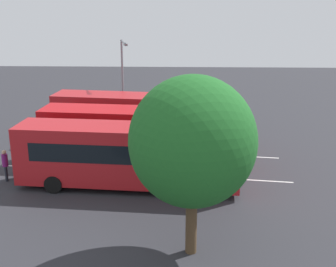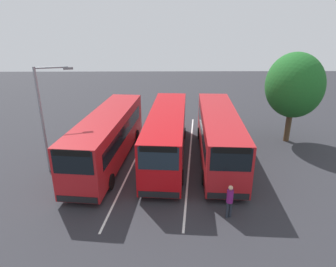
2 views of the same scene
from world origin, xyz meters
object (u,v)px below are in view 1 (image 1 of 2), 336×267
at_px(street_lamp, 123,78).
at_px(bus_center_right, 127,155).
at_px(bus_far_left, 137,117).
at_px(bus_center_left, 138,134).
at_px(depot_tree, 193,142).
at_px(pedestrian, 5,163).

bearing_deg(street_lamp, bus_center_right, -7.98).
bearing_deg(bus_far_left, bus_center_left, 102.57).
bearing_deg(bus_far_left, bus_center_right, 98.35).
height_order(bus_far_left, street_lamp, street_lamp).
relative_size(bus_center_right, depot_tree, 1.66).
relative_size(street_lamp, depot_tree, 0.95).
xyz_separation_m(bus_center_left, depot_tree, (-3.04, 9.76, 2.72)).
bearing_deg(bus_center_right, bus_far_left, -83.98).
bearing_deg(pedestrian, bus_center_right, -19.45).
bearing_deg(bus_far_left, street_lamp, -61.43).
relative_size(bus_center_left, street_lamp, 1.75).
xyz_separation_m(pedestrian, street_lamp, (-5.12, -10.41, 2.82)).
height_order(bus_far_left, bus_center_left, same).
relative_size(bus_far_left, bus_center_right, 1.00).
bearing_deg(bus_far_left, pedestrian, 53.68).
relative_size(bus_center_left, pedestrian, 6.58).
height_order(bus_center_left, street_lamp, street_lamp).
xyz_separation_m(bus_center_left, street_lamp, (1.79, -7.43, 2.05)).
relative_size(bus_far_left, depot_tree, 1.67).
distance_m(pedestrian, depot_tree, 12.54).
height_order(bus_center_left, bus_center_right, same).
height_order(street_lamp, depot_tree, depot_tree).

